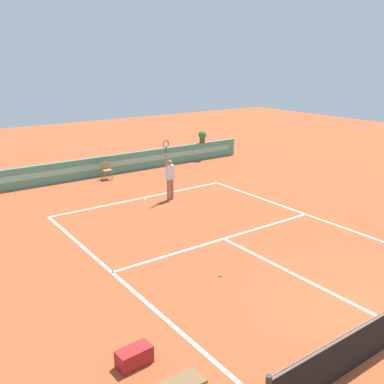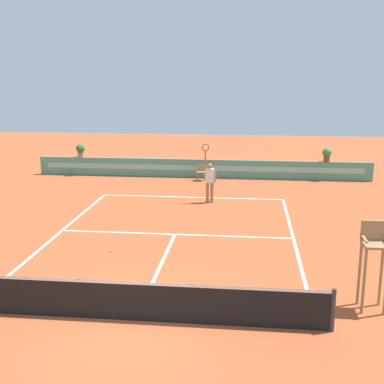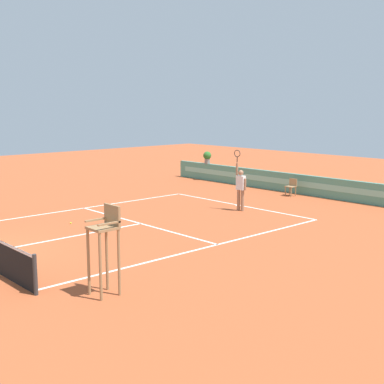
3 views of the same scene
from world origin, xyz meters
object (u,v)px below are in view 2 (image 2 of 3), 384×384
Objects in this scene: ball_kid_chair at (201,171)px; potted_plant_far_right at (327,154)px; potted_plant_far_left at (80,150)px; tennis_ball_near_baseline at (111,251)px; umpire_chair at (374,255)px; tennis_player at (210,179)px.

ball_kid_chair is 1.17× the size of potted_plant_far_right.
potted_plant_far_left reaches higher than ball_kid_chair.
potted_plant_far_right is at bearing 55.08° from tennis_ball_near_baseline.
ball_kid_chair is 6.86m from potted_plant_far_left.
umpire_chair is at bearing -23.49° from tennis_ball_near_baseline.
tennis_player is at bearing 68.37° from tennis_ball_near_baseline.
tennis_player is (0.80, -4.62, 0.57)m from ball_kid_chair.
potted_plant_far_left is (-7.55, 5.35, 0.36)m from tennis_player.
potted_plant_far_left is (-13.29, 0.00, 0.00)m from potted_plant_far_right.
potted_plant_far_right is at bearing 43.02° from tennis_player.
potted_plant_far_right reaches higher than ball_kid_chair.
ball_kid_chair is 1.17× the size of potted_plant_far_left.
umpire_chair is 15.17m from potted_plant_far_right.
potted_plant_far_left is at bearing 144.69° from tennis_player.
umpire_chair is 19.43m from potted_plant_far_left.
potted_plant_far_left is at bearing 180.00° from potted_plant_far_right.
potted_plant_far_right is 1.00× the size of potted_plant_far_left.
potted_plant_far_right is (8.36, 11.97, 1.38)m from tennis_ball_near_baseline.
potted_plant_far_left reaches higher than tennis_ball_near_baseline.
potted_plant_far_left is at bearing 173.82° from ball_kid_chair.
tennis_player is 7.19m from tennis_ball_near_baseline.
tennis_ball_near_baseline is 0.09× the size of potted_plant_far_right.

